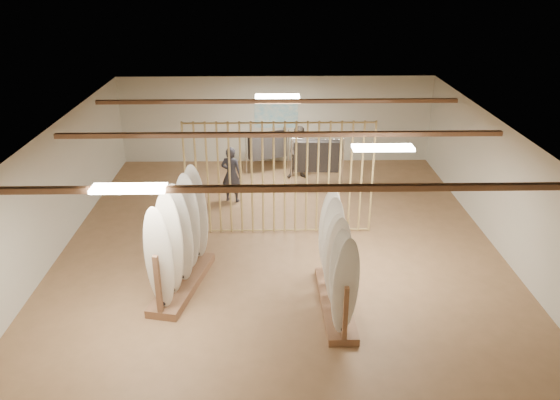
{
  "coord_description": "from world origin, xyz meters",
  "views": [
    {
      "loc": [
        -0.23,
        -11.15,
        6.09
      ],
      "look_at": [
        0.0,
        0.0,
        1.2
      ],
      "focal_mm": 35.0,
      "sensor_mm": 36.0,
      "label": 1
    }
  ],
  "objects_px": {
    "rack_left": "(180,254)",
    "rack_right": "(336,276)",
    "shopper_a": "(231,171)",
    "clothing_rack_a": "(267,145)",
    "shopper_b": "(300,149)",
    "clothing_rack_b": "(317,156)"
  },
  "relations": [
    {
      "from": "clothing_rack_b",
      "to": "shopper_a",
      "type": "height_order",
      "value": "shopper_a"
    },
    {
      "from": "clothing_rack_a",
      "to": "shopper_a",
      "type": "distance_m",
      "value": 2.4
    },
    {
      "from": "rack_left",
      "to": "shopper_a",
      "type": "distance_m",
      "value": 4.41
    },
    {
      "from": "rack_right",
      "to": "shopper_a",
      "type": "height_order",
      "value": "rack_right"
    },
    {
      "from": "clothing_rack_b",
      "to": "shopper_a",
      "type": "xyz_separation_m",
      "value": [
        -2.41,
        -0.84,
        -0.13
      ]
    },
    {
      "from": "shopper_a",
      "to": "shopper_b",
      "type": "xyz_separation_m",
      "value": [
        1.97,
        1.71,
        0.04
      ]
    },
    {
      "from": "rack_left",
      "to": "shopper_a",
      "type": "height_order",
      "value": "rack_left"
    },
    {
      "from": "rack_left",
      "to": "rack_right",
      "type": "distance_m",
      "value": 3.12
    },
    {
      "from": "shopper_a",
      "to": "shopper_b",
      "type": "distance_m",
      "value": 2.61
    },
    {
      "from": "rack_right",
      "to": "shopper_a",
      "type": "distance_m",
      "value": 5.58
    },
    {
      "from": "clothing_rack_a",
      "to": "shopper_a",
      "type": "relative_size",
      "value": 0.78
    },
    {
      "from": "clothing_rack_a",
      "to": "shopper_a",
      "type": "bearing_deg",
      "value": -137.96
    },
    {
      "from": "rack_left",
      "to": "shopper_a",
      "type": "xyz_separation_m",
      "value": [
        0.75,
        4.34,
        0.12
      ]
    },
    {
      "from": "rack_left",
      "to": "shopper_b",
      "type": "height_order",
      "value": "rack_left"
    },
    {
      "from": "rack_left",
      "to": "rack_right",
      "type": "xyz_separation_m",
      "value": [
        3.02,
        -0.75,
        -0.09
      ]
    },
    {
      "from": "rack_left",
      "to": "rack_right",
      "type": "bearing_deg",
      "value": -1.45
    },
    {
      "from": "shopper_a",
      "to": "rack_left",
      "type": "bearing_deg",
      "value": 96.42
    },
    {
      "from": "clothing_rack_a",
      "to": "shopper_b",
      "type": "relative_size",
      "value": 0.74
    },
    {
      "from": "rack_left",
      "to": "rack_right",
      "type": "height_order",
      "value": "rack_left"
    },
    {
      "from": "rack_left",
      "to": "clothing_rack_b",
      "type": "distance_m",
      "value": 6.08
    },
    {
      "from": "rack_right",
      "to": "clothing_rack_a",
      "type": "height_order",
      "value": "rack_right"
    },
    {
      "from": "clothing_rack_b",
      "to": "clothing_rack_a",
      "type": "bearing_deg",
      "value": 139.57
    }
  ]
}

